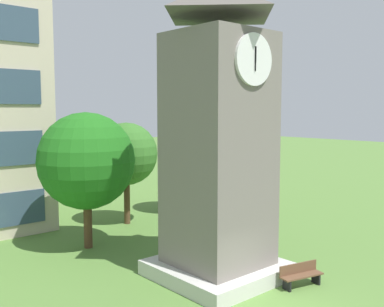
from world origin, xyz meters
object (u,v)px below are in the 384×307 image
object	(u,v)px
clock_tower	(219,148)
park_bench	(301,275)
tree_by_building	(126,154)
tree_near_tower	(86,161)
tree_streetside	(187,147)

from	to	relation	value
clock_tower	park_bench	size ratio (longest dim) A/B	6.28
tree_by_building	park_bench	bearing A→B (deg)	-90.89
park_bench	tree_near_tower	distance (m)	11.23
tree_near_tower	tree_by_building	world-z (taller)	tree_near_tower
clock_tower	tree_near_tower	world-z (taller)	clock_tower
clock_tower	park_bench	bearing A→B (deg)	-59.79
tree_streetside	park_bench	bearing A→B (deg)	-111.11
park_bench	tree_near_tower	world-z (taller)	tree_near_tower
park_bench	tree_by_building	size ratio (longest dim) A/B	0.31
tree_near_tower	tree_by_building	xyz separation A→B (m)	(4.02, 2.68, -0.13)
clock_tower	tree_by_building	world-z (taller)	clock_tower
tree_by_building	tree_streetside	size ratio (longest dim) A/B	0.96
clock_tower	tree_streetside	world-z (taller)	clock_tower
clock_tower	tree_near_tower	bearing A→B (deg)	107.21
tree_near_tower	tree_streetside	size ratio (longest dim) A/B	1.06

